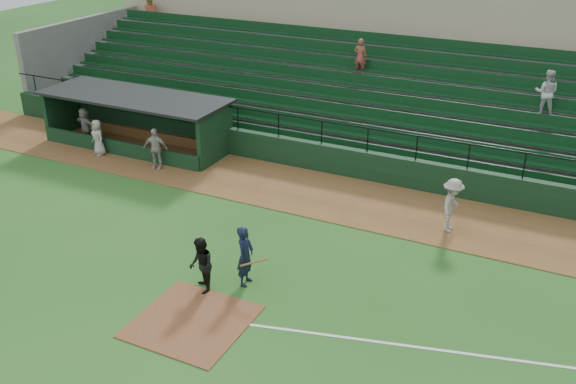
% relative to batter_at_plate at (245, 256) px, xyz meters
% --- Properties ---
extents(ground, '(90.00, 90.00, 0.00)m').
position_rel_batter_at_plate_xyz_m(ground, '(-0.40, -1.32, -0.96)').
color(ground, '#255B1D').
rests_on(ground, ground).
extents(warning_track, '(40.00, 4.00, 0.03)m').
position_rel_batter_at_plate_xyz_m(warning_track, '(-0.40, 6.68, -0.94)').
color(warning_track, brown).
rests_on(warning_track, ground).
extents(home_plate_dirt, '(3.00, 3.00, 0.03)m').
position_rel_batter_at_plate_xyz_m(home_plate_dirt, '(-0.40, -2.32, -0.94)').
color(home_plate_dirt, brown).
rests_on(home_plate_dirt, ground).
extents(foul_line, '(17.49, 4.44, 0.01)m').
position_rel_batter_at_plate_xyz_m(foul_line, '(7.60, -0.12, -0.95)').
color(foul_line, white).
rests_on(foul_line, ground).
extents(stadium_structure, '(38.00, 13.08, 6.40)m').
position_rel_batter_at_plate_xyz_m(stadium_structure, '(-0.40, 15.14, 1.35)').
color(stadium_structure, black).
rests_on(stadium_structure, ground).
extents(dugout, '(8.90, 3.20, 2.42)m').
position_rel_batter_at_plate_xyz_m(dugout, '(-10.15, 8.24, 0.38)').
color(dugout, black).
rests_on(dugout, ground).
extents(batter_at_plate, '(1.06, 0.74, 1.91)m').
position_rel_batter_at_plate_xyz_m(batter_at_plate, '(0.00, 0.00, 0.00)').
color(batter_at_plate, black).
rests_on(batter_at_plate, ground).
extents(umpire, '(1.05, 1.07, 1.74)m').
position_rel_batter_at_plate_xyz_m(umpire, '(-0.96, -0.91, -0.09)').
color(umpire, black).
rests_on(umpire, ground).
extents(runner, '(0.76, 1.27, 1.93)m').
position_rel_batter_at_plate_xyz_m(runner, '(4.73, 5.96, 0.04)').
color(runner, '#9E9894').
rests_on(runner, warning_track).
extents(dugout_player_a, '(1.12, 0.74, 1.77)m').
position_rel_batter_at_plate_xyz_m(dugout_player_a, '(-7.76, 6.00, -0.04)').
color(dugout_player_a, '#ACA6A1').
rests_on(dugout_player_a, warning_track).
extents(dugout_player_b, '(0.92, 0.78, 1.61)m').
position_rel_batter_at_plate_xyz_m(dugout_player_b, '(-10.98, 6.13, -0.12)').
color(dugout_player_b, '#ADA7A2').
rests_on(dugout_player_b, warning_track).
extents(dugout_player_c, '(1.59, 0.78, 1.64)m').
position_rel_batter_at_plate_xyz_m(dugout_player_c, '(-12.66, 7.19, -0.11)').
color(dugout_player_c, '#AAA49F').
rests_on(dugout_player_c, warning_track).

